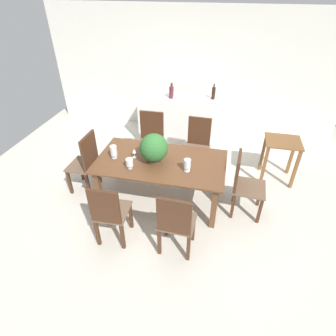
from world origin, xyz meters
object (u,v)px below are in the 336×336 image
dining_table (161,167)px  wine_bottle_amber (172,91)px  flower_centerpiece (154,148)px  side_table (281,151)px  crystal_vase_right (187,164)px  chair_head_end (86,160)px  chair_near_left (109,212)px  crystal_vase_center_near (114,151)px  kitchen_counter (181,120)px  crystal_vase_left (130,163)px  chair_far_right (198,142)px  chair_far_left (151,136)px  wine_bottle_clear (213,93)px  chair_near_right (176,222)px  wine_glass (134,151)px  chair_foot_end (243,182)px  wine_bottle_dark (171,92)px

dining_table → wine_bottle_amber: size_ratio=7.51×
flower_centerpiece → side_table: 2.25m
flower_centerpiece → crystal_vase_right: flower_centerpiece is taller
chair_head_end → chair_near_left: bearing=40.0°
dining_table → flower_centerpiece: flower_centerpiece is taller
dining_table → side_table: (1.86, 1.00, -0.07)m
chair_head_end → wine_bottle_amber: size_ratio=4.01×
flower_centerpiece → crystal_vase_center_near: size_ratio=2.19×
dining_table → kitchen_counter: bearing=91.8°
chair_head_end → crystal_vase_left: 0.94m
chair_near_left → kitchen_counter: (0.37, 3.01, -0.05)m
crystal_vase_center_near → chair_far_right: bearing=43.0°
chair_far_left → crystal_vase_center_near: 1.14m
wine_bottle_clear → chair_near_right: bearing=-92.6°
chair_far_right → chair_near_left: chair_far_right is taller
chair_far_right → chair_head_end: (-1.68, -1.00, 0.02)m
chair_far_left → wine_glass: size_ratio=6.85×
chair_foot_end → kitchen_counter: size_ratio=0.58×
chair_foot_end → wine_bottle_clear: wine_bottle_clear is taller
chair_head_end → chair_near_right: bearing=60.3°
wine_glass → crystal_vase_left: bearing=-84.7°
dining_table → wine_glass: size_ratio=12.83×
dining_table → kitchen_counter: size_ratio=1.15×
chair_head_end → wine_bottle_amber: bearing=156.3°
chair_far_right → crystal_vase_left: (-0.82, -1.28, 0.28)m
wine_bottle_dark → chair_head_end: bearing=-116.7°
chair_head_end → wine_bottle_clear: wine_bottle_clear is taller
flower_centerpiece → crystal_vase_left: bearing=-140.9°
crystal_vase_center_near → wine_bottle_dark: bearing=77.4°
wine_bottle_clear → side_table: wine_bottle_clear is taller
chair_far_right → chair_far_left: size_ratio=0.97×
chair_near_right → dining_table: bearing=-64.6°
chair_far_right → crystal_vase_left: size_ratio=6.45×
chair_far_right → side_table: chair_far_right is taller
dining_table → flower_centerpiece: size_ratio=4.31×
flower_centerpiece → crystal_vase_right: size_ratio=2.35×
wine_bottle_amber → chair_head_end: bearing=-114.8°
chair_foot_end → crystal_vase_left: size_ratio=6.31×
dining_table → chair_far_left: chair_far_left is taller
chair_far_right → chair_far_left: bearing=-178.2°
crystal_vase_center_near → wine_bottle_clear: bearing=59.2°
wine_bottle_amber → chair_far_left: bearing=-98.5°
chair_foot_end → crystal_vase_left: 1.67m
wine_bottle_clear → chair_far_left: bearing=-133.0°
flower_centerpiece → wine_glass: 0.35m
wine_bottle_clear → wine_bottle_amber: (-0.85, 0.01, -0.02)m
chair_near_right → wine_bottle_clear: 3.14m
flower_centerpiece → kitchen_counter: flower_centerpiece is taller
chair_head_end → side_table: chair_head_end is taller
chair_far_right → kitchen_counter: size_ratio=0.60×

